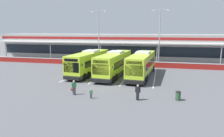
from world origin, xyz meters
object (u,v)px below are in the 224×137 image
coach_bus_leftmost (89,63)px  pedestrian_child (91,93)px  lamp_post_west (99,34)px  coach_bus_centre (142,65)px  pedestrian_in_dark_coat (138,92)px  litter_bin (178,96)px  coach_bus_left_centre (114,64)px  lamp_post_centre (160,34)px  pedestrian_with_handbag (74,87)px

coach_bus_leftmost → pedestrian_child: coach_bus_leftmost is taller
pedestrian_child → lamp_post_west: lamp_post_west is taller
coach_bus_leftmost → coach_bus_centre: same height
pedestrian_in_dark_coat → litter_bin: pedestrian_in_dark_coat is taller
coach_bus_left_centre → litter_bin: 13.43m
coach_bus_left_centre → coach_bus_centre: 4.25m
pedestrian_in_dark_coat → pedestrian_child: 4.84m
coach_bus_leftmost → lamp_post_west: (-1.59, 10.72, 4.50)m
coach_bus_leftmost → pedestrian_in_dark_coat: coach_bus_leftmost is taller
lamp_post_centre → pedestrian_in_dark_coat: bearing=-94.2°
litter_bin → pedestrian_with_handbag: bearing=-176.4°
pedestrian_in_dark_coat → lamp_post_centre: lamp_post_centre is taller
pedestrian_child → lamp_post_centre: lamp_post_centre is taller
coach_bus_left_centre → lamp_post_centre: bearing=59.8°
pedestrian_in_dark_coat → lamp_post_west: bearing=116.0°
coach_bus_leftmost → pedestrian_with_handbag: 11.44m
coach_bus_centre → pedestrian_child: bearing=-109.4°
lamp_post_west → lamp_post_centre: bearing=-0.2°
pedestrian_with_handbag → lamp_post_west: bearing=99.7°
coach_bus_left_centre → lamp_post_west: 13.47m
lamp_post_centre → litter_bin: size_ratio=11.83×
pedestrian_in_dark_coat → litter_bin: bearing=12.4°
coach_bus_left_centre → pedestrian_in_dark_coat: bearing=-65.7°
pedestrian_in_dark_coat → coach_bus_leftmost: bearing=128.9°
lamp_post_centre → pedestrian_child: bearing=-105.8°
coach_bus_leftmost → coach_bus_left_centre: same height
pedestrian_in_dark_coat → lamp_post_west: (-10.78, 22.10, 5.42)m
coach_bus_left_centre → coach_bus_leftmost: bearing=172.9°
coach_bus_left_centre → pedestrian_with_handbag: 10.91m
coach_bus_centre → pedestrian_child: size_ratio=12.25×
pedestrian_child → lamp_post_centre: 24.23m
pedestrian_with_handbag → pedestrian_in_dark_coat: bearing=-1.5°
lamp_post_west → pedestrian_in_dark_coat: bearing=-64.0°
pedestrian_in_dark_coat → lamp_post_centre: (1.63, 22.07, 5.42)m
litter_bin → coach_bus_left_centre: bearing=131.8°
pedestrian_with_handbag → pedestrian_in_dark_coat: same height
coach_bus_centre → lamp_post_west: 15.60m
coach_bus_left_centre → coach_bus_centre: size_ratio=1.00×
coach_bus_left_centre → lamp_post_centre: lamp_post_centre is taller
pedestrian_with_handbag → lamp_post_west: (-3.75, 21.92, 5.43)m
pedestrian_in_dark_coat → pedestrian_child: (-4.79, -0.58, -0.33)m
coach_bus_centre → coach_bus_leftmost: bearing=178.2°
pedestrian_child → coach_bus_centre: bearing=70.6°
pedestrian_in_dark_coat → coach_bus_centre: bearing=93.4°
coach_bus_left_centre → pedestrian_with_handbag: (-2.13, -10.66, -0.93)m
coach_bus_leftmost → litter_bin: coach_bus_leftmost is taller
coach_bus_leftmost → lamp_post_centre: bearing=44.6°
lamp_post_west → litter_bin: bearing=-55.1°
coach_bus_leftmost → pedestrian_child: bearing=-69.8°
coach_bus_leftmost → lamp_post_centre: (10.82, 10.68, 4.50)m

